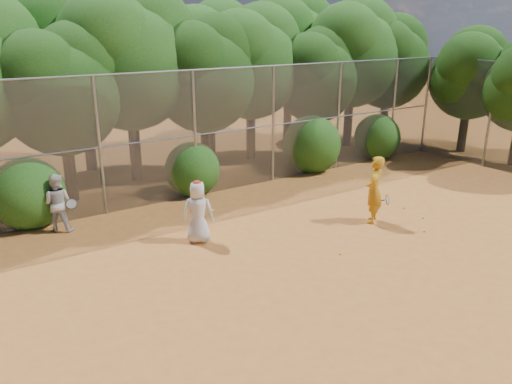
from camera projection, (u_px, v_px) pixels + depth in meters
ground at (347, 255)px, 12.07m from camera, size 80.00×80.00×0.00m
fence_back at (220, 130)px, 16.10m from camera, size 20.05×0.09×4.03m
fence_side at (490, 114)px, 18.97m from camera, size 0.09×6.09×4.03m
tree_2 at (61, 85)px, 14.82m from camera, size 3.99×3.47×5.47m
tree_3 at (129, 53)px, 16.66m from camera, size 4.89×4.26×6.70m
tree_4 at (204, 70)px, 17.68m from camera, size 4.19×3.64×5.73m
tree_5 at (251, 58)px, 19.52m from camera, size 4.51×3.92×6.17m
tree_6 at (316, 72)px, 20.20m from camera, size 3.86×3.36×5.29m
tree_7 at (353, 49)px, 21.73m from camera, size 4.77×4.14×6.53m
tree_8 at (389, 59)px, 22.67m from camera, size 4.25×3.70×5.82m
tree_10 at (80, 44)px, 17.82m from camera, size 5.15×4.48×7.06m
tree_11 at (209, 54)px, 20.23m from camera, size 4.64×4.03×6.35m
tree_12 at (289, 42)px, 22.94m from camera, size 5.02×4.37×6.88m
tree_13 at (471, 70)px, 20.88m from camera, size 3.86×3.36×5.29m
bush_0 at (27, 190)px, 13.63m from camera, size 2.00×2.00×2.00m
bush_1 at (192, 167)px, 16.25m from camera, size 1.80×1.80×1.80m
bush_2 at (312, 142)px, 18.78m from camera, size 2.20×2.20×2.20m
bush_3 at (377, 135)px, 20.64m from camera, size 1.90×1.90×1.90m
player_yellow at (374, 190)px, 13.81m from camera, size 0.92×0.79×1.90m
player_teen at (198, 212)px, 12.59m from camera, size 0.94×0.88×1.64m
player_white at (57, 203)px, 13.27m from camera, size 0.98×0.93×1.60m
ball_0 at (386, 201)px, 15.63m from camera, size 0.07×0.07×0.07m
ball_1 at (404, 208)px, 15.09m from camera, size 0.07×0.07×0.07m
ball_2 at (424, 231)px, 13.39m from camera, size 0.07×0.07×0.07m
ball_3 at (423, 217)px, 14.33m from camera, size 0.07×0.07×0.07m
ball_4 at (340, 254)px, 12.07m from camera, size 0.07×0.07×0.07m
ball_5 at (353, 178)px, 18.01m from camera, size 0.07×0.07×0.07m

